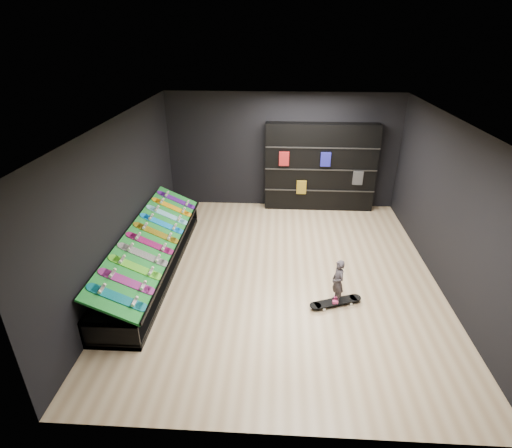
# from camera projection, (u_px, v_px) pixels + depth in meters

# --- Properties ---
(floor) EXTENTS (6.00, 7.00, 0.01)m
(floor) POSITION_uv_depth(u_px,v_px,m) (280.00, 274.00, 7.95)
(floor) COLOR tan
(floor) RESTS_ON ground
(ceiling) EXTENTS (6.00, 7.00, 0.01)m
(ceiling) POSITION_uv_depth(u_px,v_px,m) (285.00, 122.00, 6.61)
(ceiling) COLOR white
(ceiling) RESTS_ON ground
(wall_back) EXTENTS (6.00, 0.02, 3.00)m
(wall_back) POSITION_uv_depth(u_px,v_px,m) (282.00, 151.00, 10.41)
(wall_back) COLOR black
(wall_back) RESTS_ON ground
(wall_front) EXTENTS (6.00, 0.02, 3.00)m
(wall_front) POSITION_uv_depth(u_px,v_px,m) (283.00, 340.00, 4.15)
(wall_front) COLOR black
(wall_front) RESTS_ON ground
(wall_left) EXTENTS (0.02, 7.00, 3.00)m
(wall_left) POSITION_uv_depth(u_px,v_px,m) (122.00, 201.00, 7.44)
(wall_left) COLOR black
(wall_left) RESTS_ON ground
(wall_right) EXTENTS (0.02, 7.00, 3.00)m
(wall_right) POSITION_uv_depth(u_px,v_px,m) (451.00, 209.00, 7.13)
(wall_right) COLOR black
(wall_right) RESTS_ON ground
(display_rack) EXTENTS (0.90, 4.50, 0.50)m
(display_rack) POSITION_uv_depth(u_px,v_px,m) (153.00, 259.00, 7.97)
(display_rack) COLOR black
(display_rack) RESTS_ON ground
(turf_ramp) EXTENTS (0.92, 4.50, 0.46)m
(turf_ramp) POSITION_uv_depth(u_px,v_px,m) (153.00, 239.00, 7.76)
(turf_ramp) COLOR #106820
(turf_ramp) RESTS_ON display_rack
(back_shelving) EXTENTS (2.85, 0.33, 2.28)m
(back_shelving) POSITION_uv_depth(u_px,v_px,m) (320.00, 167.00, 10.36)
(back_shelving) COLOR black
(back_shelving) RESTS_ON ground
(floor_skateboard) EXTENTS (1.00, 0.55, 0.09)m
(floor_skateboard) POSITION_uv_depth(u_px,v_px,m) (335.00, 303.00, 7.04)
(floor_skateboard) COLOR black
(floor_skateboard) RESTS_ON ground
(child) EXTENTS (0.18, 0.22, 0.49)m
(child) POSITION_uv_depth(u_px,v_px,m) (337.00, 289.00, 6.91)
(child) COLOR black
(child) RESTS_ON floor_skateboard
(display_board_0) EXTENTS (0.93, 0.22, 0.50)m
(display_board_0) POSITION_uv_depth(u_px,v_px,m) (117.00, 297.00, 6.05)
(display_board_0) COLOR #0C8C99
(display_board_0) RESTS_ON turf_ramp
(display_board_1) EXTENTS (0.93, 0.22, 0.50)m
(display_board_1) POSITION_uv_depth(u_px,v_px,m) (127.00, 281.00, 6.43)
(display_board_1) COLOR #2626BF
(display_board_1) RESTS_ON turf_ramp
(display_board_2) EXTENTS (0.93, 0.22, 0.50)m
(display_board_2) POSITION_uv_depth(u_px,v_px,m) (136.00, 267.00, 6.80)
(display_board_2) COLOR green
(display_board_2) RESTS_ON turf_ramp
(display_board_3) EXTENTS (0.93, 0.22, 0.50)m
(display_board_3) POSITION_uv_depth(u_px,v_px,m) (143.00, 255.00, 7.18)
(display_board_3) COLOR black
(display_board_3) RESTS_ON turf_ramp
(display_board_4) EXTENTS (0.93, 0.22, 0.50)m
(display_board_4) POSITION_uv_depth(u_px,v_px,m) (150.00, 243.00, 7.56)
(display_board_4) COLOR #E5198C
(display_board_4) RESTS_ON turf_ramp
(display_board_5) EXTENTS (0.93, 0.22, 0.50)m
(display_board_5) POSITION_uv_depth(u_px,v_px,m) (156.00, 233.00, 7.94)
(display_board_5) COLOR yellow
(display_board_5) RESTS_ON turf_ramp
(display_board_6) EXTENTS (0.93, 0.22, 0.50)m
(display_board_6) POSITION_uv_depth(u_px,v_px,m) (162.00, 224.00, 8.31)
(display_board_6) COLOR blue
(display_board_6) RESTS_ON turf_ramp
(display_board_7) EXTENTS (0.93, 0.22, 0.50)m
(display_board_7) POSITION_uv_depth(u_px,v_px,m) (167.00, 215.00, 8.69)
(display_board_7) COLOR #0CB2E5
(display_board_7) RESTS_ON turf_ramp
(display_board_8) EXTENTS (0.93, 0.22, 0.50)m
(display_board_8) POSITION_uv_depth(u_px,v_px,m) (172.00, 207.00, 9.07)
(display_board_8) COLOR orange
(display_board_8) RESTS_ON turf_ramp
(display_board_9) EXTENTS (0.93, 0.22, 0.50)m
(display_board_9) POSITION_uv_depth(u_px,v_px,m) (176.00, 200.00, 9.45)
(display_board_9) COLOR purple
(display_board_9) RESTS_ON turf_ramp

